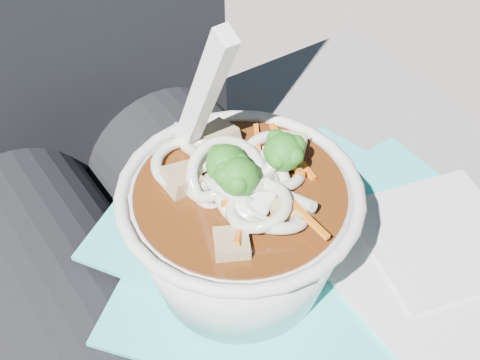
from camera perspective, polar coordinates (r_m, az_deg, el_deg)
lap at (r=0.57m, az=-2.63°, el=-14.06°), size 0.33×0.48×0.16m
person_body at (r=0.60m, az=-7.42°, el=-6.75°), size 0.34×0.94×1.02m
plastic_bag at (r=0.50m, az=5.76°, el=-9.07°), size 0.33×0.40×0.01m
napkins at (r=0.52m, az=16.44°, el=-6.99°), size 0.16×0.16×0.01m
udon_bowl at (r=0.45m, az=0.04°, el=-3.67°), size 0.20×0.20×0.21m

